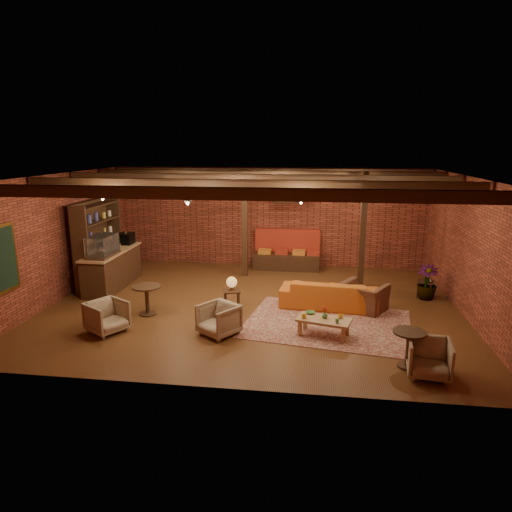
# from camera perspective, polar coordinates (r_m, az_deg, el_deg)

# --- Properties ---
(floor) EXTENTS (10.00, 10.00, 0.00)m
(floor) POSITION_cam_1_polar(r_m,az_deg,el_deg) (11.46, -0.44, -6.20)
(floor) COLOR #412810
(floor) RESTS_ON ground
(ceiling) EXTENTS (10.00, 8.00, 0.02)m
(ceiling) POSITION_cam_1_polar(r_m,az_deg,el_deg) (10.79, -0.47, 9.98)
(ceiling) COLOR black
(ceiling) RESTS_ON wall_back
(wall_back) EXTENTS (10.00, 0.02, 3.20)m
(wall_back) POSITION_cam_1_polar(r_m,az_deg,el_deg) (14.92, 1.71, 4.86)
(wall_back) COLOR maroon
(wall_back) RESTS_ON ground
(wall_front) EXTENTS (10.00, 0.02, 3.20)m
(wall_front) POSITION_cam_1_polar(r_m,az_deg,el_deg) (7.22, -4.93, -5.03)
(wall_front) COLOR maroon
(wall_front) RESTS_ON ground
(wall_left) EXTENTS (0.02, 8.00, 3.20)m
(wall_left) POSITION_cam_1_polar(r_m,az_deg,el_deg) (12.71, -23.40, 2.14)
(wall_left) COLOR maroon
(wall_left) RESTS_ON ground
(wall_right) EXTENTS (0.02, 8.00, 3.20)m
(wall_right) POSITION_cam_1_polar(r_m,az_deg,el_deg) (11.46, 25.15, 0.79)
(wall_right) COLOR maroon
(wall_right) RESTS_ON ground
(ceiling_beams) EXTENTS (9.80, 6.40, 0.22)m
(ceiling_beams) POSITION_cam_1_polar(r_m,az_deg,el_deg) (10.80, -0.47, 9.34)
(ceiling_beams) COLOR black
(ceiling_beams) RESTS_ON ceiling
(ceiling_pipe) EXTENTS (9.60, 0.12, 0.12)m
(ceiling_pipe) POSITION_cam_1_polar(r_m,az_deg,el_deg) (12.40, 0.59, 8.86)
(ceiling_pipe) COLOR black
(ceiling_pipe) RESTS_ON ceiling
(post_left) EXTENTS (0.16, 0.16, 3.20)m
(post_left) POSITION_cam_1_polar(r_m,az_deg,el_deg) (13.63, -1.42, 4.00)
(post_left) COLOR black
(post_left) RESTS_ON ground
(post_right) EXTENTS (0.16, 0.16, 3.20)m
(post_right) POSITION_cam_1_polar(r_m,az_deg,el_deg) (12.94, 13.22, 3.11)
(post_right) COLOR black
(post_right) RESTS_ON ground
(service_counter) EXTENTS (0.80, 2.50, 1.60)m
(service_counter) POSITION_cam_1_polar(r_m,az_deg,el_deg) (13.32, -17.56, -0.40)
(service_counter) COLOR black
(service_counter) RESTS_ON ground
(plant_counter) EXTENTS (0.35, 0.39, 0.30)m
(plant_counter) POSITION_cam_1_polar(r_m,az_deg,el_deg) (13.36, -16.95, 1.54)
(plant_counter) COLOR #337F33
(plant_counter) RESTS_ON service_counter
(shelving_hutch) EXTENTS (0.52, 2.00, 2.40)m
(shelving_hutch) POSITION_cam_1_polar(r_m,az_deg,el_deg) (13.49, -19.05, 1.41)
(shelving_hutch) COLOR black
(shelving_hutch) RESTS_ON ground
(chalkboard_menu) EXTENTS (0.08, 0.96, 1.46)m
(chalkboard_menu) POSITION_cam_1_polar(r_m,az_deg,el_deg) (10.81, -29.23, -0.39)
(chalkboard_menu) COLOR black
(chalkboard_menu) RESTS_ON wall_left
(banquette) EXTENTS (2.10, 0.70, 1.00)m
(banquette) POSITION_cam_1_polar(r_m,az_deg,el_deg) (14.65, 3.83, 0.28)
(banquette) COLOR #AB2D1C
(banquette) RESTS_ON ground
(service_sign) EXTENTS (0.86, 0.06, 0.30)m
(service_sign) POSITION_cam_1_polar(r_m,az_deg,el_deg) (13.88, 3.83, 7.29)
(service_sign) COLOR orange
(service_sign) RESTS_ON ceiling
(ceiling_spotlights) EXTENTS (6.40, 4.40, 0.28)m
(ceiling_spotlights) POSITION_cam_1_polar(r_m,az_deg,el_deg) (10.82, -0.47, 8.18)
(ceiling_spotlights) COLOR black
(ceiling_spotlights) RESTS_ON ceiling
(rug) EXTENTS (3.96, 3.26, 0.01)m
(rug) POSITION_cam_1_polar(r_m,az_deg,el_deg) (10.48, 8.91, -8.31)
(rug) COLOR maroon
(rug) RESTS_ON floor
(sofa) EXTENTS (2.44, 1.14, 0.69)m
(sofa) POSITION_cam_1_polar(r_m,az_deg,el_deg) (11.39, 9.11, -4.68)
(sofa) COLOR #B85819
(sofa) RESTS_ON floor
(coffee_table) EXTENTS (1.21, 0.82, 0.63)m
(coffee_table) POSITION_cam_1_polar(r_m,az_deg,el_deg) (9.73, 8.43, -7.96)
(coffee_table) COLOR #A87A4E
(coffee_table) RESTS_ON floor
(side_table_lamp) EXTENTS (0.49, 0.49, 0.82)m
(side_table_lamp) POSITION_cam_1_polar(r_m,az_deg,el_deg) (11.05, -3.05, -3.59)
(side_table_lamp) COLOR black
(side_table_lamp) RESTS_ON floor
(round_table_left) EXTENTS (0.67, 0.67, 0.70)m
(round_table_left) POSITION_cam_1_polar(r_m,az_deg,el_deg) (11.03, -13.49, -4.79)
(round_table_left) COLOR black
(round_table_left) RESTS_ON floor
(armchair_a) EXTENTS (0.97, 0.98, 0.75)m
(armchair_a) POSITION_cam_1_polar(r_m,az_deg,el_deg) (10.31, -18.15, -7.04)
(armchair_a) COLOR #BEB393
(armchair_a) RESTS_ON floor
(armchair_b) EXTENTS (0.97, 0.96, 0.74)m
(armchair_b) POSITION_cam_1_polar(r_m,az_deg,el_deg) (9.69, -4.68, -7.75)
(armchair_b) COLOR #BEB393
(armchair_b) RESTS_ON floor
(armchair_right) EXTENTS (1.23, 1.10, 0.90)m
(armchair_right) POSITION_cam_1_polar(r_m,az_deg,el_deg) (11.29, 13.26, -4.48)
(armchair_right) COLOR brown
(armchair_right) RESTS_ON floor
(side_table_book) EXTENTS (0.51, 0.51, 0.46)m
(side_table_book) POSITION_cam_1_polar(r_m,az_deg,el_deg) (12.74, 20.42, -3.08)
(side_table_book) COLOR black
(side_table_book) RESTS_ON floor
(round_table_right) EXTENTS (0.59, 0.59, 0.69)m
(round_table_right) POSITION_cam_1_polar(r_m,az_deg,el_deg) (8.74, 18.56, -10.30)
(round_table_right) COLOR black
(round_table_right) RESTS_ON floor
(armchair_far) EXTENTS (0.78, 0.74, 0.73)m
(armchair_far) POSITION_cam_1_polar(r_m,az_deg,el_deg) (8.58, 20.85, -11.68)
(armchair_far) COLOR #BEB393
(armchair_far) RESTS_ON floor
(plant_tall) EXTENTS (1.92, 1.92, 2.71)m
(plant_tall) POSITION_cam_1_polar(r_m,az_deg,el_deg) (12.37, 20.93, 0.92)
(plant_tall) COLOR #4C7F4C
(plant_tall) RESTS_ON floor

